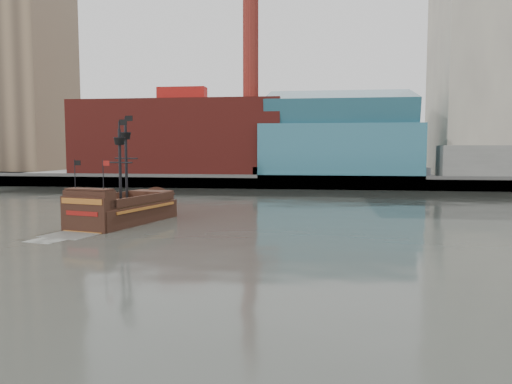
# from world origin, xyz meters

# --- Properties ---
(ground) EXTENTS (400.00, 400.00, 0.00)m
(ground) POSITION_xyz_m (0.00, 0.00, 0.00)
(ground) COLOR #272924
(ground) RESTS_ON ground
(promenade_far) EXTENTS (220.00, 60.00, 2.00)m
(promenade_far) POSITION_xyz_m (0.00, 92.00, 1.00)
(promenade_far) COLOR slate
(promenade_far) RESTS_ON ground
(seawall) EXTENTS (220.00, 1.00, 2.60)m
(seawall) POSITION_xyz_m (0.00, 62.50, 1.30)
(seawall) COLOR #4C4C49
(seawall) RESTS_ON ground
(skyline) EXTENTS (149.00, 45.00, 62.00)m
(skyline) POSITION_xyz_m (5.21, 84.56, 24.55)
(skyline) COLOR #7D654B
(skyline) RESTS_ON promenade_far
(pirate_ship) EXTENTS (8.14, 16.13, 11.58)m
(pirate_ship) POSITION_xyz_m (-12.65, 18.37, 1.05)
(pirate_ship) COLOR black
(pirate_ship) RESTS_ON ground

